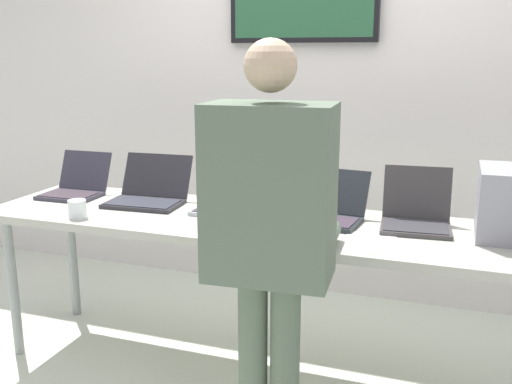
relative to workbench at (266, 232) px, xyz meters
The scene contains 11 objects.
ground 0.76m from the workbench, ahead, with size 8.00×8.00×0.04m, color silver.
back_wall 1.25m from the workbench, 90.17° to the left, with size 8.00×0.11×2.50m.
workbench is the anchor object (origin of this frame).
laptop_station_0 1.16m from the workbench, behind, with size 0.31×0.32×0.23m.
laptop_station_1 0.71m from the workbench, behind, with size 0.40×0.37×0.24m.
laptop_station_2 0.27m from the workbench, 151.88° to the left, with size 0.33×0.31×0.24m.
laptop_station_3 0.29m from the workbench, 24.13° to the left, with size 0.41×0.37×0.22m.
laptop_station_4 0.69m from the workbench, 11.09° to the left, with size 0.33×0.32×0.26m.
person 0.70m from the workbench, 70.65° to the right, with size 0.46×0.61×1.61m.
coffee_mug 0.91m from the workbench, 163.96° to the right, with size 0.09×0.09×0.09m.
paper_sheet 0.55m from the workbench, 17.94° to the right, with size 0.27×0.34×0.00m.
Camera 1 is at (0.81, -2.48, 1.56)m, focal length 40.49 mm.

